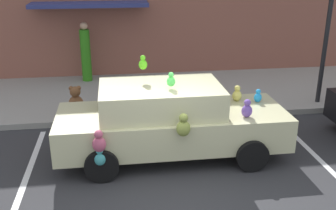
# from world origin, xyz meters

# --- Properties ---
(ground_plane) EXTENTS (60.00, 60.00, 0.00)m
(ground_plane) POSITION_xyz_m (0.00, 0.00, 0.00)
(ground_plane) COLOR #2D2D30
(sidewalk) EXTENTS (24.00, 4.00, 0.15)m
(sidewalk) POSITION_xyz_m (0.00, 5.00, 0.07)
(sidewalk) COLOR gray
(sidewalk) RESTS_ON ground
(parking_stripe_front) EXTENTS (0.12, 3.60, 0.01)m
(parking_stripe_front) POSITION_xyz_m (3.22, 1.00, 0.00)
(parking_stripe_front) COLOR silver
(parking_stripe_front) RESTS_ON ground
(parking_stripe_rear) EXTENTS (0.12, 3.60, 0.01)m
(parking_stripe_rear) POSITION_xyz_m (-2.66, 1.00, 0.00)
(parking_stripe_rear) COLOR silver
(parking_stripe_rear) RESTS_ON ground
(plush_covered_car) EXTENTS (4.66, 2.02, 2.09)m
(plush_covered_car) POSITION_xyz_m (0.17, 1.21, 0.80)
(plush_covered_car) COLOR #C3C192
(plush_covered_car) RESTS_ON ground
(teddy_bear_on_sidewalk) EXTENTS (0.39, 0.32, 0.74)m
(teddy_bear_on_sidewalk) POSITION_xyz_m (-1.90, 3.52, 0.49)
(teddy_bear_on_sidewalk) COLOR brown
(teddy_bear_on_sidewalk) RESTS_ON sidewalk
(street_lamp_post) EXTENTS (0.28, 0.28, 3.51)m
(street_lamp_post) POSITION_xyz_m (4.67, 3.50, 2.33)
(street_lamp_post) COLOR black
(street_lamp_post) RESTS_ON sidewalk
(pedestrian_near_shopfront) EXTENTS (0.31, 0.31, 1.88)m
(pedestrian_near_shopfront) POSITION_xyz_m (-1.77, 6.45, 1.04)
(pedestrian_near_shopfront) COLOR #2E7D19
(pedestrian_near_shopfront) RESTS_ON sidewalk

